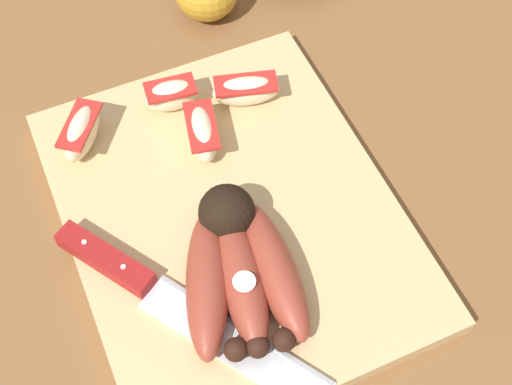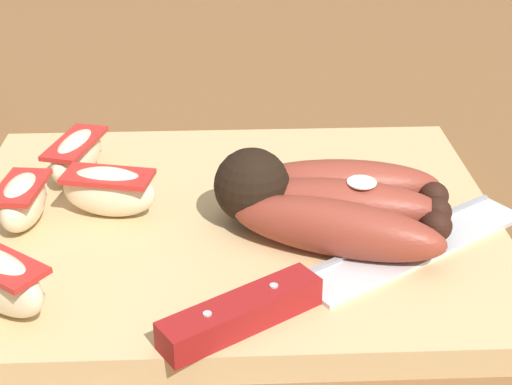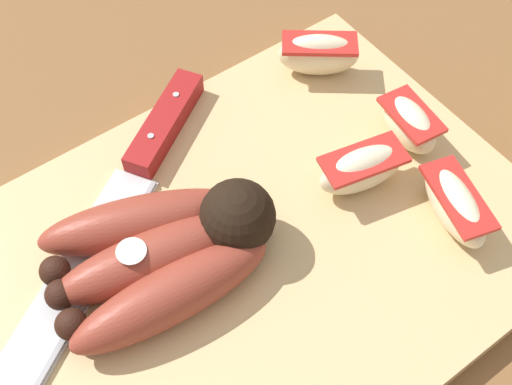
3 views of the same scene
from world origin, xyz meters
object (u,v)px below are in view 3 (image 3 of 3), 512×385
apple_wedge_near (455,205)px  chefs_knife (138,171)px  apple_wedge_middle (319,54)px  apple_wedge_extra (362,169)px  banana_bunch (169,250)px  apple_wedge_far (409,124)px

apple_wedge_near → chefs_knife: bearing=-45.3°
apple_wedge_middle → apple_wedge_extra: (0.05, 0.11, -0.00)m
banana_bunch → chefs_knife: size_ratio=0.65×
apple_wedge_near → apple_wedge_far: (-0.02, -0.07, 0.00)m
banana_bunch → apple_wedge_near: bearing=154.8°
banana_bunch → apple_wedge_middle: banana_bunch is taller
apple_wedge_extra → chefs_knife: bearing=-38.4°
banana_bunch → apple_wedge_far: (-0.21, 0.01, -0.00)m
apple_wedge_extra → apple_wedge_far: bearing=-168.8°
chefs_knife → apple_wedge_near: 0.23m
banana_bunch → apple_wedge_near: banana_bunch is taller
banana_bunch → chefs_knife: bearing=-104.1°
banana_bunch → apple_wedge_extra: bearing=170.7°
banana_bunch → apple_wedge_extra: 0.15m
apple_wedge_far → apple_wedge_extra: bearing=11.2°
apple_wedge_middle → apple_wedge_far: size_ratio=1.16×
apple_wedge_near → apple_wedge_extra: (0.03, -0.06, 0.00)m
apple_wedge_near → apple_wedge_middle: size_ratio=1.09×
banana_bunch → chefs_knife: (-0.02, -0.08, -0.01)m
banana_bunch → chefs_knife: 0.08m
banana_bunch → apple_wedge_near: size_ratio=2.18×
chefs_knife → banana_bunch: bearing=75.9°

